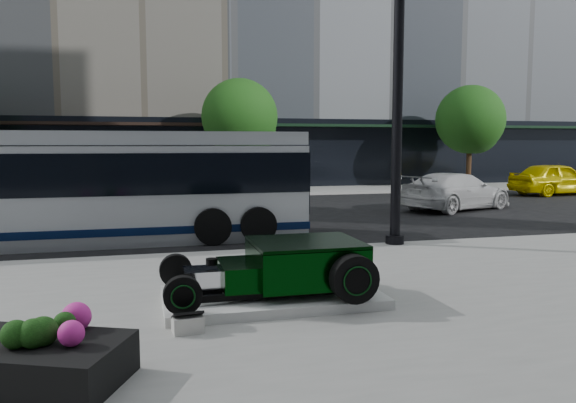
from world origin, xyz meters
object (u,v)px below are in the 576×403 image
object	(u,v)px
flower_planter	(16,358)
white_sedan	(456,191)
transit_bus	(77,187)
hot_rod	(293,265)
yellow_taxi	(556,179)
lamppost	(398,87)

from	to	relation	value
flower_planter	white_sedan	distance (m)	18.84
flower_planter	transit_bus	bearing A→B (deg)	91.96
hot_rod	flower_planter	xyz separation A→B (m)	(-3.61, -2.24, -0.31)
white_sedan	yellow_taxi	xyz separation A→B (m)	(8.29, 4.35, 0.08)
hot_rod	flower_planter	distance (m)	4.26
hot_rod	lamppost	distance (m)	6.59
transit_bus	yellow_taxi	distance (m)	23.43
lamppost	flower_planter	bearing A→B (deg)	-138.73
transit_bus	yellow_taxi	size ratio (longest dim) A/B	2.53
flower_planter	yellow_taxi	distance (m)	27.91
lamppost	white_sedan	size ratio (longest dim) A/B	1.66
hot_rod	lamppost	world-z (taller)	lamppost
yellow_taxi	lamppost	bearing A→B (deg)	124.89
lamppost	transit_bus	distance (m)	8.63
yellow_taxi	hot_rod	bearing A→B (deg)	127.28
flower_planter	hot_rod	bearing A→B (deg)	31.83
lamppost	flower_planter	size ratio (longest dim) A/B	3.32
lamppost	yellow_taxi	world-z (taller)	lamppost
hot_rod	yellow_taxi	xyz separation A→B (m)	(17.96, 15.46, 0.12)
hot_rod	transit_bus	world-z (taller)	transit_bus
lamppost	white_sedan	world-z (taller)	lamppost
hot_rod	white_sedan	size ratio (longest dim) A/B	0.64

